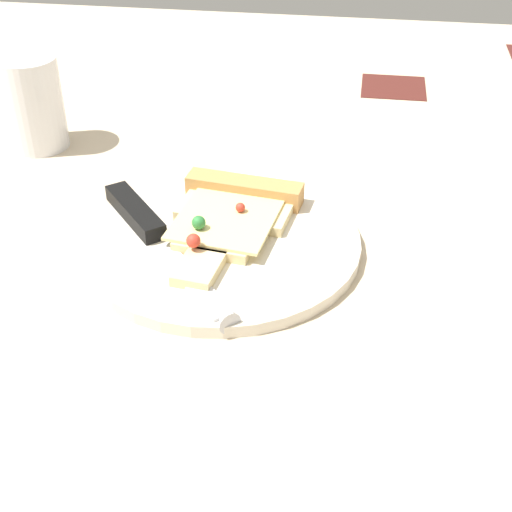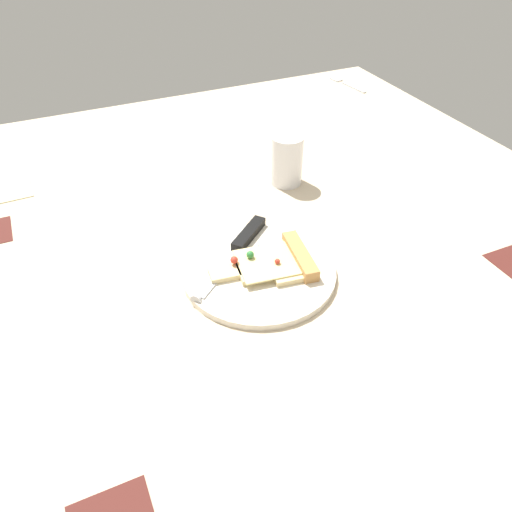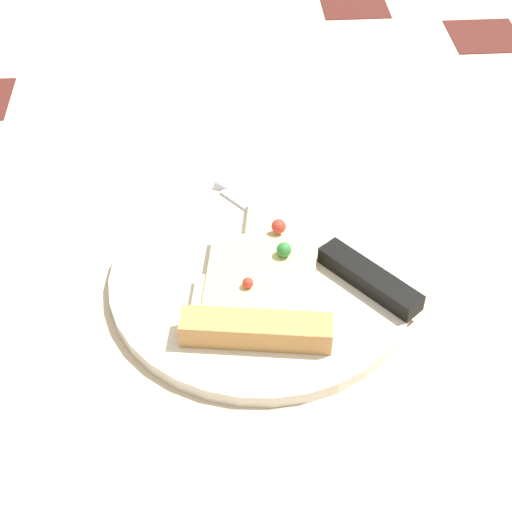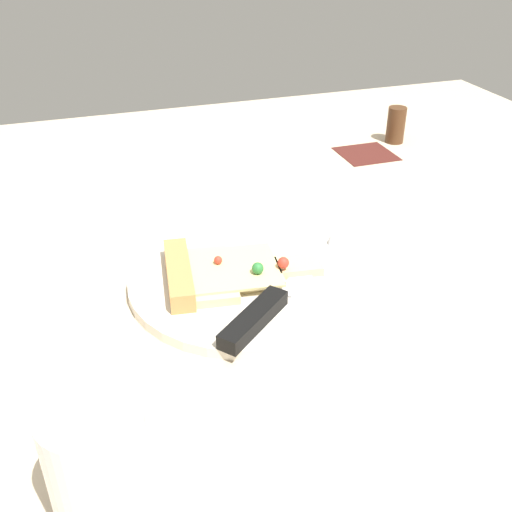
{
  "view_description": "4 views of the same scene",
  "coord_description": "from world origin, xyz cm",
  "px_view_note": "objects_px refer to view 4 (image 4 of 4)",
  "views": [
    {
      "loc": [
        -20.27,
        56.23,
        39.06
      ],
      "look_at": [
        -12.21,
        3.39,
        1.77
      ],
      "focal_mm": 50.74,
      "sensor_mm": 36.0,
      "label": 1
    },
    {
      "loc": [
        -67.12,
        27.08,
        56.71
      ],
      "look_at": [
        -5.79,
        -0.59,
        1.95
      ],
      "focal_mm": 34.82,
      "sensor_mm": 36.0,
      "label": 2
    },
    {
      "loc": [
        -12.0,
        -47.34,
        48.64
      ],
      "look_at": [
        -8.77,
        1.47,
        1.91
      ],
      "focal_mm": 54.21,
      "sensor_mm": 36.0,
      "label": 3
    },
    {
      "loc": [
        45.98,
        -16.98,
        38.18
      ],
      "look_at": [
        -7.43,
        0.93,
        4.11
      ],
      "focal_mm": 42.11,
      "sensor_mm": 36.0,
      "label": 4
    }
  ],
  "objects_px": {
    "pepper_shaker": "(396,125)",
    "drinking_glass": "(100,470)",
    "pizza_slice": "(219,272)",
    "plate": "(242,280)",
    "knife": "(277,298)"
  },
  "relations": [
    {
      "from": "plate",
      "to": "drinking_glass",
      "type": "distance_m",
      "value": 0.32
    },
    {
      "from": "pepper_shaker",
      "to": "drinking_glass",
      "type": "bearing_deg",
      "value": -43.31
    },
    {
      "from": "pizza_slice",
      "to": "knife",
      "type": "xyz_separation_m",
      "value": [
        0.06,
        0.04,
        -0.0
      ]
    },
    {
      "from": "plate",
      "to": "pizza_slice",
      "type": "bearing_deg",
      "value": -97.26
    },
    {
      "from": "drinking_glass",
      "to": "pepper_shaker",
      "type": "distance_m",
      "value": 0.84
    },
    {
      "from": "pepper_shaker",
      "to": "knife",
      "type": "bearing_deg",
      "value": -42.38
    },
    {
      "from": "knife",
      "to": "pepper_shaker",
      "type": "relative_size",
      "value": 3.14
    },
    {
      "from": "plate",
      "to": "drinking_glass",
      "type": "relative_size",
      "value": 2.43
    },
    {
      "from": "pizza_slice",
      "to": "drinking_glass",
      "type": "distance_m",
      "value": 0.3
    },
    {
      "from": "knife",
      "to": "drinking_glass",
      "type": "distance_m",
      "value": 0.28
    },
    {
      "from": "drinking_glass",
      "to": "pepper_shaker",
      "type": "bearing_deg",
      "value": 136.69
    },
    {
      "from": "plate",
      "to": "knife",
      "type": "height_order",
      "value": "knife"
    },
    {
      "from": "knife",
      "to": "pepper_shaker",
      "type": "xyz_separation_m",
      "value": [
        -0.41,
        0.38,
        0.01
      ]
    },
    {
      "from": "pizza_slice",
      "to": "knife",
      "type": "relative_size",
      "value": 0.93
    },
    {
      "from": "drinking_glass",
      "to": "plate",
      "type": "bearing_deg",
      "value": 145.31
    }
  ]
}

